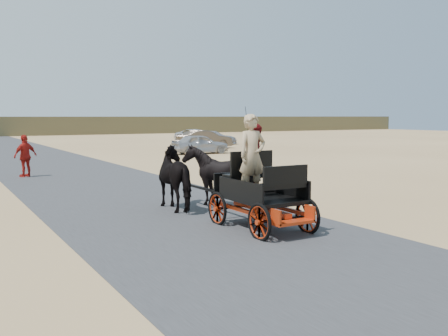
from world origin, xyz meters
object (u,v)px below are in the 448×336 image
car_b (204,139)px  car_c (214,138)px  car_d (196,135)px  horse_right (216,175)px  car_a (200,144)px  pedestrian (25,156)px  horse_left (180,178)px  carriage (261,212)px

car_b → car_c: car_b is taller
car_d → horse_right: bearing=139.5°
horse_right → car_c: size_ratio=0.42×
car_a → pedestrian: bearing=125.7°
car_a → car_d: car_a is taller
horse_right → car_b: 24.43m
car_a → car_c: size_ratio=0.93×
pedestrian → car_c: size_ratio=0.43×
car_a → car_b: (2.74, 4.52, 0.06)m
horse_left → car_a: (9.62, 17.16, -0.20)m
car_c → car_d: (0.82, 5.02, 0.02)m
pedestrian → car_b: pedestrian is taller
carriage → horse_right: horse_right is taller
horse_right → pedestrian: 10.19m
pedestrian → car_a: pedestrian is taller
car_b → car_d: bearing=-24.3°
horse_left → car_b: (12.36, 21.67, -0.15)m
horse_right → car_a: size_ratio=0.45×
carriage → car_c: bearing=62.5°
car_a → car_b: 5.28m
horse_left → car_b: 24.95m
carriage → car_c: car_c is taller
carriage → car_a: 22.10m
carriage → horse_right: (0.55, 3.00, 0.49)m
car_c → horse_right: bearing=179.5°
horse_right → car_a: 19.16m
horse_right → pedestrian: (-3.48, 9.58, 0.01)m
horse_right → pedestrian: size_ratio=0.98×
pedestrian → car_b: 19.07m
horse_right → car_d: (15.59, 31.45, -0.24)m
car_b → carriage: bearing=154.0°
carriage → car_d: (16.14, 34.45, 0.24)m
car_c → car_d: size_ratio=0.93×
horse_right → horse_left: bearing=0.0°
carriage → horse_left: size_ratio=1.20×
car_b → pedestrian: bearing=129.0°
pedestrian → car_d: size_ratio=0.40×
car_a → horse_right: bearing=157.0°
car_d → car_c: bearing=156.6°
car_a → car_b: car_b is taller
car_c → car_d: 5.08m
carriage → car_a: bearing=65.8°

